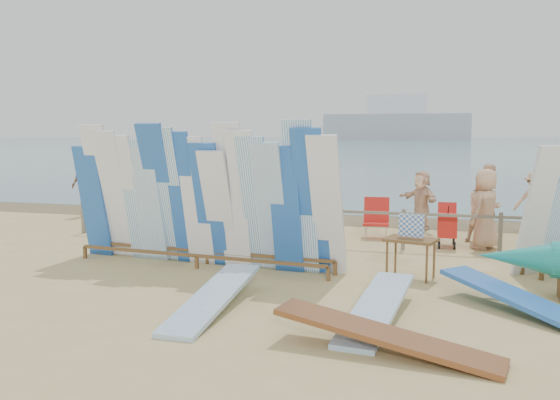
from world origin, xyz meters
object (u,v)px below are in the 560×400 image
(beachgoer_8, at_px, (483,208))
(beachgoer_7, at_px, (486,199))
(vendor_table, at_px, (411,257))
(flat_board_d, at_px, (522,314))
(beach_chair_right, at_px, (376,226))
(beachgoer_extra_1, at_px, (88,186))
(flat_board_b, at_px, (377,320))
(beachgoer_3, at_px, (233,191))
(beach_chair_left, at_px, (287,228))
(beachgoer_1, at_px, (169,193))
(main_surfboard_rack, at_px, (202,202))
(beachgoer_0, at_px, (152,189))
(beachgoer_11, at_px, (156,186))
(beachgoer_6, at_px, (486,209))
(beachgoer_9, at_px, (534,201))
(flat_board_a, at_px, (213,310))
(beachgoer_5, at_px, (421,200))
(flat_board_c, at_px, (386,353))
(stroller, at_px, (447,230))

(beachgoer_8, bearing_deg, beachgoer_7, 74.69)
(vendor_table, height_order, flat_board_d, vendor_table)
(beach_chair_right, bearing_deg, beachgoer_extra_1, 165.96)
(flat_board_b, relative_size, beachgoer_3, 1.57)
(beach_chair_left, bearing_deg, beach_chair_right, 31.96)
(flat_board_d, relative_size, beachgoer_1, 1.50)
(main_surfboard_rack, distance_m, beachgoer_0, 6.26)
(beach_chair_right, bearing_deg, beachgoer_11, 157.67)
(beach_chair_left, distance_m, beachgoer_6, 4.52)
(beachgoer_9, distance_m, beachgoer_8, 2.56)
(beachgoer_6, bearing_deg, beachgoer_extra_1, -71.60)
(flat_board_b, relative_size, beachgoer_7, 1.52)
(beachgoer_extra_1, bearing_deg, flat_board_a, -111.33)
(flat_board_b, bearing_deg, beachgoer_11, 138.56)
(main_surfboard_rack, height_order, beachgoer_6, main_surfboard_rack)
(beachgoer_6, xyz_separation_m, beachgoer_9, (1.40, 2.94, -0.11))
(beach_chair_left, relative_size, beachgoer_9, 0.62)
(beachgoer_11, bearing_deg, main_surfboard_rack, 123.31)
(beachgoer_11, bearing_deg, beachgoer_7, 173.98)
(beachgoer_7, distance_m, beachgoer_11, 9.70)
(beach_chair_left, distance_m, beachgoer_1, 4.01)
(vendor_table, relative_size, beachgoer_3, 0.67)
(beachgoer_5, xyz_separation_m, beachgoer_6, (1.47, -2.38, 0.11))
(beach_chair_left, xyz_separation_m, beachgoer_0, (-4.55, 1.89, 0.64))
(beachgoer_0, bearing_deg, beach_chair_left, -59.74)
(vendor_table, height_order, flat_board_a, vendor_table)
(beachgoer_8, bearing_deg, beachgoer_1, 168.35)
(flat_board_c, bearing_deg, flat_board_b, 21.93)
(beachgoer_7, distance_m, beachgoer_8, 1.27)
(main_surfboard_rack, height_order, beachgoer_0, main_surfboard_rack)
(main_surfboard_rack, xyz_separation_m, flat_board_d, (5.56, -1.59, -1.25))
(beachgoer_9, bearing_deg, flat_board_b, -91.90)
(beachgoer_9, height_order, beachgoer_0, beachgoer_0)
(beach_chair_right, distance_m, beachgoer_11, 7.44)
(flat_board_c, distance_m, beachgoer_9, 10.26)
(beachgoer_3, distance_m, beachgoer_7, 6.97)
(beachgoer_6, distance_m, beachgoer_11, 9.98)
(flat_board_a, bearing_deg, beach_chair_right, 76.48)
(flat_board_a, xyz_separation_m, beachgoer_7, (4.23, 7.88, 0.89))
(flat_board_c, relative_size, beachgoer_1, 1.50)
(beachgoer_7, bearing_deg, beachgoer_0, -54.05)
(stroller, distance_m, beachgoer_5, 2.48)
(flat_board_c, distance_m, flat_board_a, 2.79)
(vendor_table, distance_m, beachgoer_6, 3.49)
(beachgoer_extra_1, bearing_deg, main_surfboard_rack, -105.69)
(flat_board_d, relative_size, beachgoer_3, 1.57)
(main_surfboard_rack, bearing_deg, flat_board_c, -37.86)
(beachgoer_9, bearing_deg, beach_chair_right, -132.00)
(beachgoer_7, relative_size, beachgoer_0, 0.96)
(beachgoer_0, bearing_deg, beachgoer_9, -30.73)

